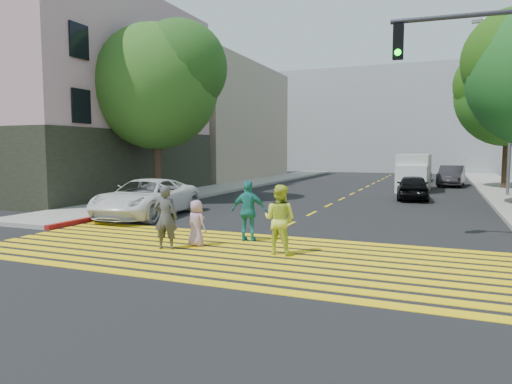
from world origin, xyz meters
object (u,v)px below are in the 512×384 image
Objects in this scene: pedestrian_woman at (280,220)px; pedestrian_child at (196,223)px; tree_right_far at (511,89)px; white_sedan at (146,198)px; pedestrian_extra at (249,211)px; dark_car_parked at (451,176)px; white_van at (414,173)px; pedestrian_man at (166,218)px; tree_left at (158,80)px; dark_car_near at (413,187)px; silver_car at (418,173)px.

pedestrian_child is at bearing 5.88° from pedestrian_woman.
tree_right_far is 1.82× the size of white_sedan.
dark_car_parked is at bearing -112.30° from pedestrian_extra.
tree_right_far is 1.93× the size of white_van.
tree_right_far is 26.11m from pedestrian_man.
tree_left reaches higher than dark_car_near.
white_van is at bearing -109.04° from pedestrian_extra.
white_van reaches higher than silver_car.
pedestrian_man is at bearing -54.50° from white_sedan.
dark_car_near is at bearing -92.45° from pedestrian_woman.
dark_car_near is at bearing 93.91° from silver_car.
pedestrian_woman is at bearing 88.75° from silver_car.
pedestrian_woman is 0.37× the size of silver_car.
white_sedan is 27.37m from silver_car.
pedestrian_man is at bearing 69.05° from pedestrian_child.
pedestrian_child is at bearing -146.51° from pedestrian_man.
tree_left is 12.61m from pedestrian_extra.
pedestrian_man is 2.39m from pedestrian_extra.
white_van reaches higher than dark_car_parked.
white_van reaches higher than pedestrian_child.
tree_left is 12.83m from pedestrian_child.
pedestrian_man is at bearing -55.14° from tree_left.
pedestrian_woman is at bearing 75.81° from dark_car_near.
dark_car_near is 0.82× the size of silver_car.
dark_car_near is at bearing -114.21° from pedestrian_extra.
pedestrian_child is 0.26× the size of silver_car.
pedestrian_extra is 0.37× the size of silver_car.
pedestrian_extra is 29.04m from silver_car.
silver_car is 10.15m from white_van.
tree_left is at bearing -52.32° from pedestrian_extra.
silver_car is at bearing -115.31° from pedestrian_man.
dark_car_parked is (5.64, 23.57, -0.13)m from pedestrian_extra.
white_sedan reaches higher than silver_car.
pedestrian_man is 0.32× the size of white_sedan.
tree_right_far reaches higher than dark_car_parked.
tree_right_far is at bearing -27.26° from dark_car_parked.
pedestrian_man is 0.34× the size of white_van.
tree_right_far reaches higher than pedestrian_extra.
tree_left is 21.93m from tree_right_far.
pedestrian_woman reaches higher than white_sedan.
tree_left is 7.79m from white_sedan.
dark_car_parked reaches higher than pedestrian_child.
pedestrian_man reaches higher than dark_car_near.
tree_right_far is 2.13× the size of dark_car_parked.
white_van is at bearing 42.73° from tree_left.
white_sedan is at bearing -128.00° from tree_right_far.
pedestrian_extra is 19.02m from white_van.
tree_left reaches higher than pedestrian_man.
pedestrian_man is 0.35× the size of silver_car.
silver_car is at bearing 61.18° from tree_left.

